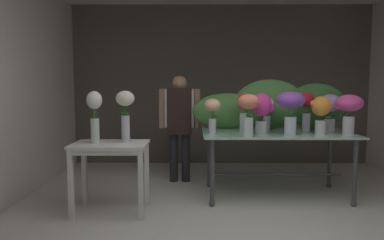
{
  "coord_description": "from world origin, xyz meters",
  "views": [
    {
      "loc": [
        -0.47,
        -2.78,
        1.4
      ],
      "look_at": [
        -0.49,
        1.5,
        0.98
      ],
      "focal_mm": 34.57,
      "sensor_mm": 36.0,
      "label": 1
    }
  ],
  "objects_px": {
    "vase_sunset_roses": "(321,111)",
    "vase_white_roses_tall": "(94,112)",
    "vase_coral_hydrangea": "(249,109)",
    "vase_cream_lisianthus_tall": "(125,109)",
    "florist": "(180,117)",
    "vase_peach_carnations": "(212,110)",
    "vase_scarlet_peonies": "(244,109)",
    "vase_ivory_stock": "(266,111)",
    "vase_lilac_tulips": "(330,107)",
    "vase_magenta_dahlias": "(262,109)",
    "vase_fuchsia_snapdragons": "(349,108)",
    "display_table_glass": "(276,142)",
    "side_table_white": "(110,153)",
    "vase_violet_ranunculus": "(291,105)",
    "vase_crimson_lilies": "(306,107)"
  },
  "relations": [
    {
      "from": "vase_violet_ranunculus",
      "to": "vase_peach_carnations",
      "type": "xyz_separation_m",
      "value": [
        -0.9,
        0.13,
        -0.07
      ]
    },
    {
      "from": "side_table_white",
      "to": "vase_violet_ranunculus",
      "type": "relative_size",
      "value": 1.58
    },
    {
      "from": "vase_scarlet_peonies",
      "to": "vase_lilac_tulips",
      "type": "relative_size",
      "value": 1.04
    },
    {
      "from": "vase_scarlet_peonies",
      "to": "vase_peach_carnations",
      "type": "relative_size",
      "value": 1.16
    },
    {
      "from": "vase_scarlet_peonies",
      "to": "vase_sunset_roses",
      "type": "height_order",
      "value": "vase_scarlet_peonies"
    },
    {
      "from": "vase_scarlet_peonies",
      "to": "vase_fuchsia_snapdragons",
      "type": "xyz_separation_m",
      "value": [
        1.19,
        -0.28,
        0.03
      ]
    },
    {
      "from": "vase_scarlet_peonies",
      "to": "vase_crimson_lilies",
      "type": "relative_size",
      "value": 0.98
    },
    {
      "from": "side_table_white",
      "to": "vase_peach_carnations",
      "type": "distance_m",
      "value": 1.3
    },
    {
      "from": "vase_coral_hydrangea",
      "to": "vase_cream_lisianthus_tall",
      "type": "distance_m",
      "value": 1.36
    },
    {
      "from": "vase_lilac_tulips",
      "to": "vase_cream_lisianthus_tall",
      "type": "xyz_separation_m",
      "value": [
        -2.44,
        -0.62,
        0.01
      ]
    },
    {
      "from": "vase_lilac_tulips",
      "to": "vase_magenta_dahlias",
      "type": "bearing_deg",
      "value": -162.19
    },
    {
      "from": "side_table_white",
      "to": "vase_violet_ranunculus",
      "type": "bearing_deg",
      "value": 10.22
    },
    {
      "from": "display_table_glass",
      "to": "vase_peach_carnations",
      "type": "relative_size",
      "value": 4.38
    },
    {
      "from": "vase_lilac_tulips",
      "to": "vase_ivory_stock",
      "type": "relative_size",
      "value": 1.09
    },
    {
      "from": "vase_fuchsia_snapdragons",
      "to": "vase_lilac_tulips",
      "type": "bearing_deg",
      "value": 112.29
    },
    {
      "from": "vase_peach_carnations",
      "to": "vase_white_roses_tall",
      "type": "bearing_deg",
      "value": -158.78
    },
    {
      "from": "side_table_white",
      "to": "vase_ivory_stock",
      "type": "bearing_deg",
      "value": 21.27
    },
    {
      "from": "vase_lilac_tulips",
      "to": "vase_fuchsia_snapdragons",
      "type": "distance_m",
      "value": 0.31
    },
    {
      "from": "vase_ivory_stock",
      "to": "display_table_glass",
      "type": "bearing_deg",
      "value": -46.05
    },
    {
      "from": "side_table_white",
      "to": "vase_magenta_dahlias",
      "type": "distance_m",
      "value": 1.79
    },
    {
      "from": "vase_coral_hydrangea",
      "to": "vase_cream_lisianthus_tall",
      "type": "height_order",
      "value": "vase_cream_lisianthus_tall"
    },
    {
      "from": "vase_scarlet_peonies",
      "to": "vase_ivory_stock",
      "type": "bearing_deg",
      "value": 7.44
    },
    {
      "from": "vase_magenta_dahlias",
      "to": "vase_crimson_lilies",
      "type": "height_order",
      "value": "vase_crimson_lilies"
    },
    {
      "from": "vase_peach_carnations",
      "to": "vase_magenta_dahlias",
      "type": "bearing_deg",
      "value": -11.19
    },
    {
      "from": "vase_white_roses_tall",
      "to": "vase_cream_lisianthus_tall",
      "type": "xyz_separation_m",
      "value": [
        0.32,
        0.06,
        0.03
      ]
    },
    {
      "from": "vase_peach_carnations",
      "to": "vase_lilac_tulips",
      "type": "bearing_deg",
      "value": 6.82
    },
    {
      "from": "florist",
      "to": "vase_peach_carnations",
      "type": "relative_size",
      "value": 3.67
    },
    {
      "from": "vase_magenta_dahlias",
      "to": "vase_white_roses_tall",
      "type": "xyz_separation_m",
      "value": [
        -1.86,
        -0.39,
        -0.0
      ]
    },
    {
      "from": "vase_crimson_lilies",
      "to": "vase_lilac_tulips",
      "type": "bearing_deg",
      "value": 1.2
    },
    {
      "from": "side_table_white",
      "to": "vase_violet_ranunculus",
      "type": "xyz_separation_m",
      "value": [
        2.03,
        0.37,
        0.49
      ]
    },
    {
      "from": "vase_ivory_stock",
      "to": "vase_cream_lisianthus_tall",
      "type": "xyz_separation_m",
      "value": [
        -1.65,
        -0.65,
        0.06
      ]
    },
    {
      "from": "vase_sunset_roses",
      "to": "vase_white_roses_tall",
      "type": "height_order",
      "value": "vase_white_roses_tall"
    },
    {
      "from": "florist",
      "to": "vase_magenta_dahlias",
      "type": "distance_m",
      "value": 1.35
    },
    {
      "from": "vase_magenta_dahlias",
      "to": "vase_fuchsia_snapdragons",
      "type": "relative_size",
      "value": 1.03
    },
    {
      "from": "display_table_glass",
      "to": "vase_fuchsia_snapdragons",
      "type": "relative_size",
      "value": 3.88
    },
    {
      "from": "vase_magenta_dahlias",
      "to": "vase_sunset_roses",
      "type": "relative_size",
      "value": 1.08
    },
    {
      "from": "display_table_glass",
      "to": "vase_lilac_tulips",
      "type": "height_order",
      "value": "vase_lilac_tulips"
    },
    {
      "from": "vase_fuchsia_snapdragons",
      "to": "display_table_glass",
      "type": "bearing_deg",
      "value": 166.02
    },
    {
      "from": "vase_magenta_dahlias",
      "to": "vase_peach_carnations",
      "type": "relative_size",
      "value": 1.16
    },
    {
      "from": "side_table_white",
      "to": "vase_white_roses_tall",
      "type": "xyz_separation_m",
      "value": [
        -0.16,
        0.0,
        0.44
      ]
    },
    {
      "from": "vase_sunset_roses",
      "to": "vase_cream_lisianthus_tall",
      "type": "bearing_deg",
      "value": -171.58
    },
    {
      "from": "vase_cream_lisianthus_tall",
      "to": "vase_ivory_stock",
      "type": "bearing_deg",
      "value": 21.46
    },
    {
      "from": "vase_magenta_dahlias",
      "to": "vase_white_roses_tall",
      "type": "height_order",
      "value": "vase_white_roses_tall"
    },
    {
      "from": "florist",
      "to": "side_table_white",
      "type": "bearing_deg",
      "value": -118.77
    },
    {
      "from": "side_table_white",
      "to": "vase_fuchsia_snapdragons",
      "type": "height_order",
      "value": "vase_fuchsia_snapdragons"
    },
    {
      "from": "vase_scarlet_peonies",
      "to": "vase_white_roses_tall",
      "type": "distance_m",
      "value": 1.81
    },
    {
      "from": "vase_sunset_roses",
      "to": "vase_coral_hydrangea",
      "type": "relative_size",
      "value": 0.94
    },
    {
      "from": "florist",
      "to": "vase_peach_carnations",
      "type": "bearing_deg",
      "value": -61.28
    },
    {
      "from": "florist",
      "to": "vase_cream_lisianthus_tall",
      "type": "distance_m",
      "value": 1.35
    },
    {
      "from": "vase_fuchsia_snapdragons",
      "to": "vase_crimson_lilies",
      "type": "relative_size",
      "value": 0.96
    }
  ]
}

